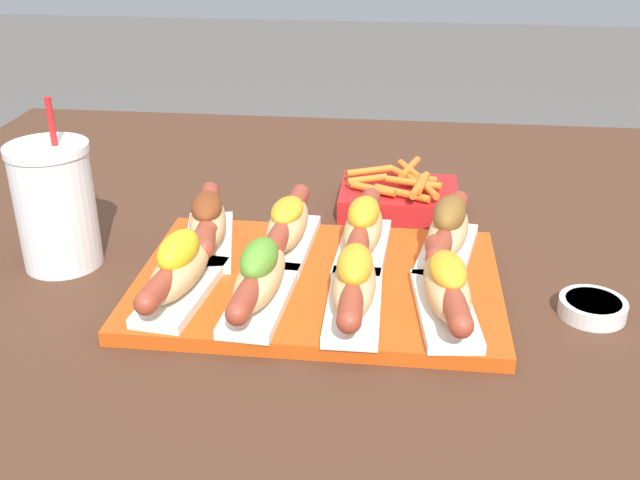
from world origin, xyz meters
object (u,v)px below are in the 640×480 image
Objects in this scene: hot_dog_2 at (354,283)px; sauce_bowl at (593,307)px; hot_dog_6 at (363,229)px; serving_tray at (318,283)px; fries_basket at (399,197)px; hot_dog_3 at (446,287)px; hot_dog_0 at (180,268)px; hot_dog_5 at (288,225)px; hot_dog_7 at (448,231)px; drink_cup at (56,206)px; hot_dog_1 at (260,277)px; hot_dog_4 at (208,222)px.

hot_dog_2 is 2.70× the size of sauce_bowl.
hot_dog_6 is 0.29m from sauce_bowl.
fries_basket reaches higher than serving_tray.
hot_dog_3 reaches higher than fries_basket.
hot_dog_0 reaches higher than hot_dog_5.
hot_dog_5 is 0.21m from hot_dog_7.
serving_tray is 0.18m from hot_dog_7.
serving_tray is 2.13× the size of hot_dog_5.
hot_dog_5 is at bearing -127.43° from fries_basket.
hot_dog_0 is (-0.15, -0.06, 0.04)m from serving_tray.
sauce_bowl is 0.67m from drink_cup.
hot_dog_5 is at bearing 86.45° from hot_dog_1.
hot_dog_1 is 1.00× the size of hot_dog_2.
serving_tray is 2.14× the size of hot_dog_0.
serving_tray is 2.50× the size of fries_basket.
hot_dog_6 is at bearing 0.78° from hot_dog_4.
hot_dog_2 is 0.93× the size of drink_cup.
drink_cup is (-0.50, -0.04, 0.03)m from hot_dog_7.
hot_dog_2 is (0.05, -0.07, 0.04)m from serving_tray.
hot_dog_2 is 1.01× the size of hot_dog_3.
hot_dog_6 is at bearing 33.55° from hot_dog_0.
hot_dog_1 is 0.93× the size of drink_cup.
drink_cup is at bearing 174.83° from serving_tray.
hot_dog_4 reaches higher than serving_tray.
drink_cup reaches higher than hot_dog_3.
hot_dog_2 is (0.20, -0.01, -0.00)m from hot_dog_0.
drink_cup is at bearing -171.66° from hot_dog_5.
hot_dog_5 is (0.10, 0.14, -0.00)m from hot_dog_0.
hot_dog_3 is at bearing -24.37° from hot_dog_4.
hot_dog_2 reaches higher than hot_dog_6.
hot_dog_1 is at bearing -19.96° from drink_cup.
sauce_bowl is at bearing 7.08° from hot_dog_1.
hot_dog_0 is 0.10m from hot_dog_1.
hot_dog_1 is at bearing -172.92° from sauce_bowl.
hot_dog_0 is at bearing -127.33° from fries_basket.
fries_basket is (0.09, 0.26, 0.01)m from serving_tray.
hot_dog_5 is 1.00× the size of hot_dog_6.
fries_basket is at bearing 37.72° from hot_dog_4.
drink_cup reaches higher than hot_dog_6.
hot_dog_3 is 1.17× the size of fries_basket.
hot_dog_2 is 0.40m from drink_cup.
hot_dog_7 reaches higher than serving_tray.
hot_dog_0 is 1.17× the size of fries_basket.
hot_dog_3 reaches higher than hot_dog_5.
hot_dog_1 is at bearing -179.41° from hot_dog_3.
hot_dog_4 is 0.31m from fries_basket.
hot_dog_5 is 0.10m from hot_dog_6.
hot_dog_1 is 0.39m from sauce_bowl.
hot_dog_4 is (-0.20, 0.14, -0.00)m from hot_dog_2.
hot_dog_0 is at bearing 178.83° from hot_dog_3.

